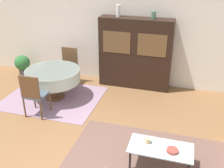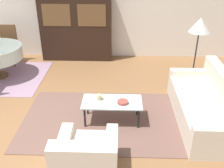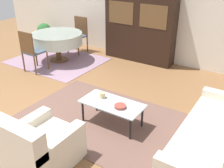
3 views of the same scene
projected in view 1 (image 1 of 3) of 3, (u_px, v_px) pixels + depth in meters
wall_back at (128, 34)px, 6.92m from camera, size 10.00×0.06×2.70m
area_rug at (150, 164)px, 4.47m from camera, size 2.92×1.91×0.01m
dining_rug at (53, 98)px, 6.57m from camera, size 2.32×1.85×0.01m
coffee_table at (161, 149)px, 4.26m from camera, size 1.04×0.51×0.40m
display_cabinet at (135, 54)px, 6.82m from camera, size 1.87×0.42×1.84m
dining_table at (53, 76)px, 6.34m from camera, size 1.32×1.32×0.75m
dining_chair_near at (34, 93)px, 5.59m from camera, size 0.44×0.44×0.99m
dining_chair_far at (68, 64)px, 7.11m from camera, size 0.44×0.44×0.99m
cup at (147, 140)px, 4.33m from camera, size 0.10×0.10×0.09m
bowl at (172, 151)px, 4.14m from camera, size 0.19×0.19×0.05m
vase_tall at (118, 11)px, 6.48m from camera, size 0.11×0.11×0.29m
vase_short at (154, 15)px, 6.28m from camera, size 0.11×0.11×0.18m
potted_plant at (23, 64)px, 7.70m from camera, size 0.44×0.44×0.62m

